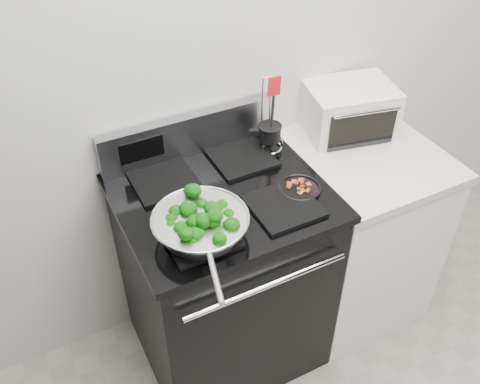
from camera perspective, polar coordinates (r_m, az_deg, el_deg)
back_wall at (r=2.19m, az=1.22°, el=15.34°), size 4.00×0.02×2.70m
gas_range at (r=2.36m, az=-1.70°, el=-8.84°), size 0.79×0.69×1.13m
counter at (r=2.65m, az=11.86°, el=-4.01°), size 0.62×0.68×0.92m
skillet at (r=1.83m, az=-4.22°, el=-3.46°), size 0.34×0.53×0.07m
broccoli_pile at (r=1.82m, az=-4.26°, el=-2.96°), size 0.27×0.27×0.09m
bacon_plate at (r=2.05m, az=6.40°, el=0.62°), size 0.16×0.16×0.04m
utensil_holder at (r=2.24m, az=3.18°, el=5.98°), size 0.11×0.11×0.34m
toaster_oven at (r=2.44m, az=11.55°, el=8.66°), size 0.43×0.36×0.22m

